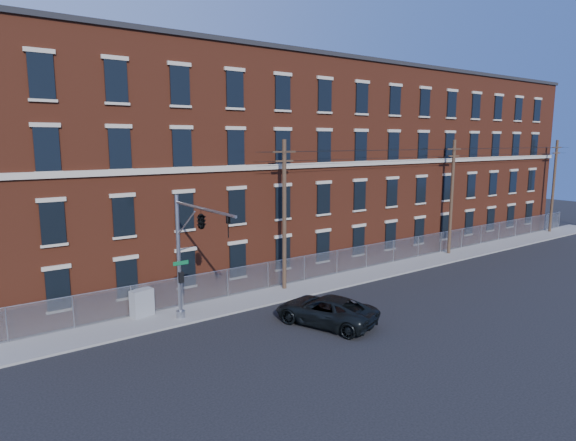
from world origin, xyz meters
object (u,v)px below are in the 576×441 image
(utility_pole_near, at_px, (284,212))
(pickup_truck, at_px, (325,310))
(utility_cabinet, at_px, (142,303))
(traffic_signal_mast, at_px, (196,232))

(utility_pole_near, height_order, pickup_truck, utility_pole_near)
(utility_pole_near, xyz_separation_m, utility_cabinet, (-9.69, 0.40, -4.43))
(traffic_signal_mast, relative_size, pickup_truck, 1.22)
(traffic_signal_mast, relative_size, utility_cabinet, 4.46)
(traffic_signal_mast, distance_m, utility_pole_near, 8.70)
(utility_pole_near, height_order, utility_cabinet, utility_pole_near)
(utility_pole_near, relative_size, utility_cabinet, 6.38)
(traffic_signal_mast, bearing_deg, pickup_truck, -26.02)
(pickup_truck, distance_m, utility_cabinet, 10.45)
(traffic_signal_mast, xyz_separation_m, utility_pole_near, (8.00, 3.42, -0.05))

